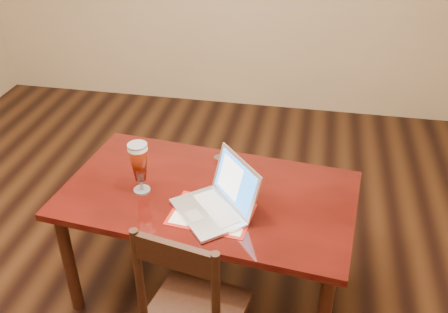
# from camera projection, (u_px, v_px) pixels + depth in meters

# --- Properties ---
(ground) EXTENTS (5.00, 5.00, 0.00)m
(ground) POSITION_uv_depth(u_px,v_px,m) (137.00, 281.00, 3.01)
(ground) COLOR black
(ground) RESTS_ON ground
(dining_table) EXTENTS (1.58, 1.00, 0.99)m
(dining_table) POSITION_uv_depth(u_px,v_px,m) (207.00, 204.00, 2.62)
(dining_table) COLOR #480C09
(dining_table) RESTS_ON ground
(dining_chair) EXTENTS (0.49, 0.47, 0.99)m
(dining_chair) POSITION_uv_depth(u_px,v_px,m) (192.00, 313.00, 2.22)
(dining_chair) COLOR black
(dining_chair) RESTS_ON ground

